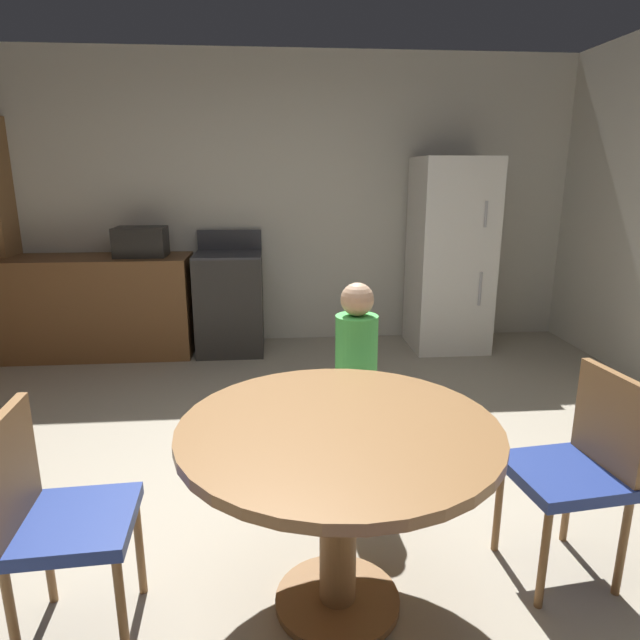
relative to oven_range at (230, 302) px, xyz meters
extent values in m
plane|color=#A89E89|center=(0.39, -2.74, -0.47)|extent=(14.00, 14.00, 0.00)
cube|color=beige|center=(0.39, 0.40, 0.88)|extent=(6.11, 0.12, 2.70)
cube|color=brown|center=(-1.36, 0.00, -0.02)|extent=(2.01, 0.60, 0.90)
cube|color=#2D2B28|center=(0.00, 0.00, -0.02)|extent=(0.60, 0.60, 0.90)
cube|color=#38383D|center=(0.00, 0.00, 0.44)|extent=(0.60, 0.60, 0.02)
cube|color=#38383D|center=(0.00, 0.28, 0.54)|extent=(0.60, 0.04, 0.18)
cube|color=white|center=(2.04, -0.05, 0.41)|extent=(0.68, 0.66, 1.76)
cylinder|color=#B2B2B7|center=(2.22, -0.39, 0.81)|extent=(0.02, 0.02, 0.22)
cylinder|color=#B2B2B7|center=(2.22, -0.39, 0.16)|extent=(0.02, 0.02, 0.30)
cube|color=black|center=(-0.76, 0.00, 0.56)|extent=(0.44, 0.32, 0.26)
cylinder|color=olive|center=(0.62, -3.24, -0.45)|extent=(0.48, 0.48, 0.03)
cylinder|color=olive|center=(0.62, -3.24, -0.11)|extent=(0.14, 0.14, 0.72)
cylinder|color=olive|center=(0.62, -3.24, 0.27)|extent=(1.15, 1.15, 0.04)
cylinder|color=olive|center=(-0.15, -3.11, -0.25)|extent=(0.03, 0.03, 0.43)
cylinder|color=olive|center=(-0.13, -3.45, -0.25)|extent=(0.03, 0.03, 0.43)
cylinder|color=olive|center=(-0.49, -3.13, -0.25)|extent=(0.03, 0.03, 0.43)
cylinder|color=olive|center=(-0.47, -3.47, -0.25)|extent=(0.03, 0.03, 0.43)
cube|color=navy|center=(-0.31, -3.29, -0.02)|extent=(0.42, 0.42, 0.05)
cube|color=olive|center=(-0.49, -3.30, 0.19)|extent=(0.06, 0.38, 0.42)
cylinder|color=olive|center=(1.39, -3.33, -0.25)|extent=(0.03, 0.03, 0.43)
cylinder|color=olive|center=(1.35, -2.99, -0.25)|extent=(0.03, 0.03, 0.43)
cylinder|color=olive|center=(1.73, -3.29, -0.25)|extent=(0.03, 0.03, 0.43)
cylinder|color=olive|center=(1.69, -2.95, -0.25)|extent=(0.03, 0.03, 0.43)
cube|color=navy|center=(1.54, -3.14, -0.02)|extent=(0.44, 0.44, 0.05)
cube|color=olive|center=(1.72, -3.12, 0.19)|extent=(0.08, 0.38, 0.42)
cylinder|color=#3D4C84|center=(0.82, -2.34, -0.22)|extent=(0.17, 0.17, 0.50)
cylinder|color=#4CC656|center=(0.82, -2.34, 0.24)|extent=(0.26, 0.26, 0.42)
sphere|color=#D6A884|center=(0.82, -2.34, 0.54)|extent=(0.17, 0.17, 0.17)
camera|label=1|loc=(0.40, -5.02, 1.16)|focal=30.95mm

